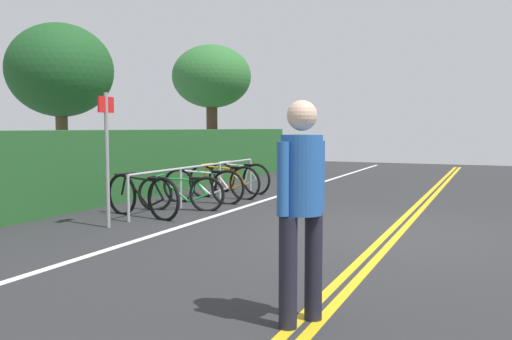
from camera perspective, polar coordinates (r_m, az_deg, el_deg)
ground_plane at (r=8.24m, az=14.30°, el=-6.48°), size 31.56×12.79×0.05m
centre_line_yellow_inner at (r=8.22m, az=14.86°, el=-6.32°), size 28.40×0.10×0.00m
centre_line_yellow_outer at (r=8.24m, az=13.75°, el=-6.27°), size 28.40×0.10×0.00m
bike_lane_stripe_white at (r=9.23m, az=-4.99°, el=-5.01°), size 28.40×0.12×0.00m
bike_rack at (r=10.99m, az=-5.72°, el=-0.44°), size 4.83×0.05×0.77m
bicycle_0 at (r=9.45m, az=-11.82°, el=-2.69°), size 0.56×1.75×0.76m
bicycle_1 at (r=10.09m, az=-7.83°, el=-2.42°), size 0.58×1.59×0.68m
bicycle_2 at (r=11.02m, az=-5.54°, el=-1.69°), size 0.46×1.78×0.73m
bicycle_3 at (r=11.76m, az=-3.40°, el=-1.22°), size 0.46×1.79×0.76m
bicycle_4 at (r=12.65m, az=-1.82°, el=-0.83°), size 0.46×1.68×0.75m
pedestrian at (r=4.17m, az=4.77°, el=-2.74°), size 0.45×0.32×1.72m
sign_post_near at (r=8.51m, az=-15.32°, el=2.42°), size 0.36×0.06×2.04m
hedge_backdrop at (r=13.34m, az=-10.28°, el=1.01°), size 13.78×1.17×1.47m
tree_mid at (r=13.81m, az=-19.76°, el=9.68°), size 2.46×2.46×3.95m
tree_far_right at (r=17.87m, az=-4.65°, el=9.57°), size 2.54×2.54×4.16m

